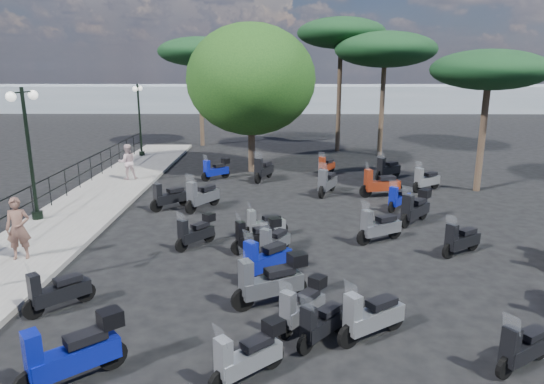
{
  "coord_description": "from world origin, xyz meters",
  "views": [
    {
      "loc": [
        0.67,
        -13.95,
        5.24
      ],
      "look_at": [
        0.52,
        1.53,
        1.2
      ],
      "focal_mm": 32.0,
      "sensor_mm": 36.0,
      "label": 1
    }
  ],
  "objects_px": {
    "scooter_6": "(248,356)",
    "scooter_15": "(265,225)",
    "scooter_20": "(461,240)",
    "pine_1": "(385,50)",
    "pedestrian_far": "(127,162)",
    "broadleaf_tree": "(251,80)",
    "scooter_7": "(271,282)",
    "scooter_14": "(266,260)",
    "lamp_post_1": "(29,146)",
    "scooter_16": "(327,183)",
    "scooter_3": "(196,232)",
    "scooter_13": "(302,306)",
    "scooter_27": "(399,199)",
    "scooter_10": "(202,196)",
    "scooter_21": "(379,227)",
    "scooter_23": "(380,185)",
    "scooter_8": "(274,243)",
    "scooter_9": "(257,236)",
    "scooter_12": "(322,324)",
    "scooter_17": "(326,166)",
    "scooter_2": "(57,292)",
    "pine_0": "(341,34)",
    "scooter_22": "(415,208)",
    "scooter_19": "(371,317)",
    "scooter_4": "(170,197)",
    "lamp_post_2": "(139,115)",
    "woman": "(18,228)",
    "scooter_5": "(216,170)",
    "scooter_18": "(524,348)",
    "pine_2": "(199,52)",
    "scooter_29": "(388,169)",
    "scooter_11": "(263,170)",
    "scooter_28": "(426,180)"
  },
  "relations": [
    {
      "from": "scooter_14",
      "to": "scooter_20",
      "type": "distance_m",
      "value": 5.75
    },
    {
      "from": "scooter_6",
      "to": "scooter_15",
      "type": "height_order",
      "value": "scooter_6"
    },
    {
      "from": "broadleaf_tree",
      "to": "scooter_8",
      "type": "bearing_deg",
      "value": -84.06
    },
    {
      "from": "lamp_post_2",
      "to": "scooter_27",
      "type": "distance_m",
      "value": 16.41
    },
    {
      "from": "scooter_16",
      "to": "scooter_21",
      "type": "height_order",
      "value": "scooter_16"
    },
    {
      "from": "pedestrian_far",
      "to": "broadleaf_tree",
      "type": "relative_size",
      "value": 0.22
    },
    {
      "from": "scooter_5",
      "to": "scooter_6",
      "type": "height_order",
      "value": "scooter_5"
    },
    {
      "from": "scooter_21",
      "to": "scooter_27",
      "type": "xyz_separation_m",
      "value": [
        1.44,
        3.46,
        -0.05
      ]
    },
    {
      "from": "scooter_2",
      "to": "scooter_22",
      "type": "bearing_deg",
      "value": -101.53
    },
    {
      "from": "scooter_10",
      "to": "scooter_22",
      "type": "height_order",
      "value": "scooter_10"
    },
    {
      "from": "pedestrian_far",
      "to": "scooter_3",
      "type": "distance_m",
      "value": 9.37
    },
    {
      "from": "scooter_2",
      "to": "pine_0",
      "type": "height_order",
      "value": "pine_0"
    },
    {
      "from": "scooter_14",
      "to": "scooter_15",
      "type": "height_order",
      "value": "scooter_14"
    },
    {
      "from": "woman",
      "to": "scooter_10",
      "type": "xyz_separation_m",
      "value": [
        4.17,
        5.15,
        -0.49
      ]
    },
    {
      "from": "scooter_20",
      "to": "scooter_29",
      "type": "xyz_separation_m",
      "value": [
        0.02,
        9.51,
        0.04
      ]
    },
    {
      "from": "scooter_13",
      "to": "scooter_27",
      "type": "distance_m",
      "value": 9.39
    },
    {
      "from": "scooter_15",
      "to": "scooter_23",
      "type": "bearing_deg",
      "value": -66.83
    },
    {
      "from": "scooter_7",
      "to": "scooter_16",
      "type": "bearing_deg",
      "value": -39.63
    },
    {
      "from": "scooter_12",
      "to": "scooter_19",
      "type": "xyz_separation_m",
      "value": [
        0.98,
        0.16,
        0.06
      ]
    },
    {
      "from": "lamp_post_1",
      "to": "scooter_16",
      "type": "distance_m",
      "value": 11.23
    },
    {
      "from": "scooter_9",
      "to": "scooter_23",
      "type": "height_order",
      "value": "scooter_23"
    },
    {
      "from": "scooter_2",
      "to": "scooter_17",
      "type": "relative_size",
      "value": 0.95
    },
    {
      "from": "lamp_post_2",
      "to": "scooter_12",
      "type": "xyz_separation_m",
      "value": [
        8.78,
        -19.55,
        -2.07
      ]
    },
    {
      "from": "scooter_28",
      "to": "pine_1",
      "type": "distance_m",
      "value": 10.35
    },
    {
      "from": "scooter_20",
      "to": "pine_1",
      "type": "xyz_separation_m",
      "value": [
        0.97,
        15.99,
        5.69
      ]
    },
    {
      "from": "scooter_9",
      "to": "scooter_14",
      "type": "bearing_deg",
      "value": 163.36
    },
    {
      "from": "lamp_post_1",
      "to": "scooter_23",
      "type": "distance_m",
      "value": 13.14
    },
    {
      "from": "scooter_15",
      "to": "broadleaf_tree",
      "type": "bearing_deg",
      "value": -18.56
    },
    {
      "from": "lamp_post_1",
      "to": "scooter_10",
      "type": "height_order",
      "value": "lamp_post_1"
    },
    {
      "from": "lamp_post_2",
      "to": "scooter_7",
      "type": "bearing_deg",
      "value": -65.13
    },
    {
      "from": "scooter_4",
      "to": "broadleaf_tree",
      "type": "relative_size",
      "value": 0.19
    },
    {
      "from": "scooter_20",
      "to": "scooter_21",
      "type": "xyz_separation_m",
      "value": [
        -2.12,
        1.01,
        0.04
      ]
    },
    {
      "from": "scooter_15",
      "to": "scooter_8",
      "type": "bearing_deg",
      "value": 166.98
    },
    {
      "from": "woman",
      "to": "pine_2",
      "type": "bearing_deg",
      "value": 70.73
    },
    {
      "from": "scooter_16",
      "to": "woman",
      "type": "bearing_deg",
      "value": 64.04
    },
    {
      "from": "scooter_14",
      "to": "scooter_21",
      "type": "xyz_separation_m",
      "value": [
        3.4,
        2.61,
        -0.01
      ]
    },
    {
      "from": "scooter_22",
      "to": "pine_1",
      "type": "height_order",
      "value": "pine_1"
    },
    {
      "from": "scooter_29",
      "to": "pine_2",
      "type": "bearing_deg",
      "value": 6.01
    },
    {
      "from": "scooter_2",
      "to": "woman",
      "type": "bearing_deg",
      "value": -5.17
    },
    {
      "from": "scooter_12",
      "to": "scooter_17",
      "type": "xyz_separation_m",
      "value": [
        1.59,
        15.13,
        0.01
      ]
    },
    {
      "from": "scooter_23",
      "to": "scooter_18",
      "type": "bearing_deg",
      "value": 167.58
    },
    {
      "from": "scooter_5",
      "to": "scooter_11",
      "type": "relative_size",
      "value": 0.73
    },
    {
      "from": "scooter_2",
      "to": "scooter_4",
      "type": "height_order",
      "value": "scooter_4"
    },
    {
      "from": "scooter_29",
      "to": "scooter_27",
      "type": "bearing_deg",
      "value": 132.44
    },
    {
      "from": "scooter_7",
      "to": "scooter_14",
      "type": "distance_m",
      "value": 1.45
    },
    {
      "from": "scooter_8",
      "to": "scooter_20",
      "type": "distance_m",
      "value": 5.32
    },
    {
      "from": "scooter_7",
      "to": "scooter_2",
      "type": "bearing_deg",
      "value": 67.22
    },
    {
      "from": "lamp_post_1",
      "to": "broadleaf_tree",
      "type": "xyz_separation_m",
      "value": [
        6.94,
        8.52,
        1.9
      ]
    },
    {
      "from": "scooter_23",
      "to": "broadleaf_tree",
      "type": "xyz_separation_m",
      "value": [
        -5.53,
        4.97,
        4.06
      ]
    },
    {
      "from": "scooter_21",
      "to": "lamp_post_2",
      "type": "bearing_deg",
      "value": 8.65
    }
  ]
}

